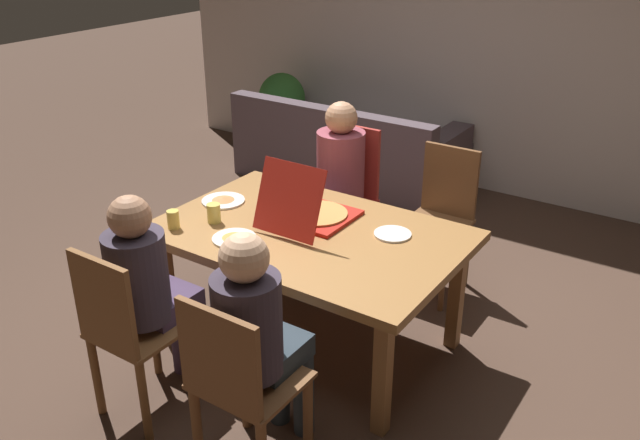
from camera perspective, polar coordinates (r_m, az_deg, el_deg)
The scene contains 18 objects.
ground_plane at distance 4.02m, azimuth -0.81°, elevation -10.22°, with size 20.00×20.00×0.00m, color #4A3429.
back_wall at distance 5.92m, azimuth 15.68°, elevation 16.05°, with size 6.73×0.12×2.95m, color beige.
dining_table at distance 3.68m, azimuth -0.87°, elevation -1.95°, with size 1.65×1.09×0.72m.
chair_0 at distance 4.65m, azimuth 2.33°, elevation 2.61°, with size 0.40×0.39×0.98m.
person_0 at distance 4.46m, azimuth 1.32°, elevation 3.82°, with size 0.32×0.54×1.19m.
chair_1 at distance 3.34m, azimuth -15.95°, elevation -8.97°, with size 0.40×0.45×0.94m.
person_1 at distance 3.33m, azimuth -14.35°, elevation -5.28°, with size 0.29×0.48×1.16m.
chair_2 at distance 2.93m, azimuth -6.93°, elevation -13.84°, with size 0.43×0.40×0.92m.
person_2 at distance 2.90m, azimuth -5.33°, elevation -9.36°, with size 0.29×0.49×1.17m.
chair_3 at distance 4.40m, azimuth 10.26°, elevation 0.66°, with size 0.39×0.44×0.95m.
pizza_box_0 at distance 3.73m, azimuth -0.71°, elevation 0.67°, with size 0.39×0.54×0.39m.
plate_0 at distance 3.62m, azimuth 6.21°, elevation -1.20°, with size 0.20×0.20×0.01m.
plate_1 at distance 3.58m, azimuth -7.32°, elevation -1.51°, with size 0.24×0.24×0.03m.
plate_2 at distance 4.04m, azimuth -8.25°, elevation 1.69°, with size 0.26×0.26×0.03m.
drinking_glass_0 at distance 3.74m, azimuth -12.40°, elevation 0.05°, with size 0.07×0.07×0.10m, color #E1C759.
drinking_glass_1 at distance 3.77m, azimuth -9.04°, elevation 0.58°, with size 0.08×0.08×0.11m, color #DBCB5D.
couch at distance 6.15m, azimuth 2.30°, elevation 5.71°, with size 2.01×0.92×0.78m.
potted_plant at distance 6.67m, azimuth -3.24°, elevation 9.08°, with size 0.46×0.46×0.87m.
Camera 1 is at (1.87, -2.69, 2.33)m, focal length 37.56 mm.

